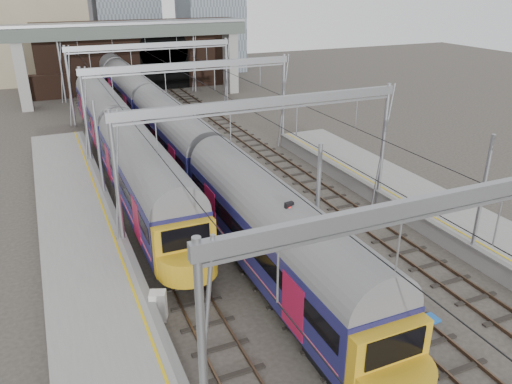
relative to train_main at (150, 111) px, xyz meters
name	(u,v)px	position (x,y,z in m)	size (l,w,h in m)	color
ground	(335,300)	(2.00, -28.92, -2.65)	(160.00, 160.00, 0.00)	#38332D
platform_left	(100,314)	(-8.18, -26.42, -2.09)	(4.32, 55.00, 1.12)	gray
tracks	(223,187)	(2.00, -13.92, -2.63)	(14.40, 80.00, 0.22)	#4C3828
overhead_line	(192,80)	(2.00, -7.44, 3.92)	(16.80, 80.00, 8.00)	gray
retaining_wall	(136,57)	(3.40, 23.01, 1.69)	(28.00, 2.75, 9.00)	#301E15
overbridge	(131,39)	(2.00, 17.08, 4.62)	(28.00, 3.00, 9.25)	gray
train_main	(150,111)	(0.00, 0.00, 0.00)	(3.06, 70.72, 5.18)	black
train_second	(120,139)	(-4.00, -7.94, -0.02)	(3.04, 35.14, 5.15)	black
signal_near_left	(287,244)	(-0.41, -28.53, 0.65)	(0.40, 0.48, 5.29)	black
signal_near_centre	(377,301)	(1.00, -33.04, 0.23)	(0.35, 0.46, 4.51)	black
relay_cabinet	(158,306)	(-5.80, -27.05, -1.96)	(0.69, 0.57, 1.38)	silver
equip_cover_a	(428,320)	(4.88, -31.86, -2.59)	(0.92, 0.65, 0.11)	blue
equip_cover_b	(236,233)	(0.23, -20.95, -2.60)	(0.73, 0.52, 0.09)	blue
equip_cover_c	(390,275)	(5.63, -28.29, -2.59)	(0.93, 0.65, 0.11)	blue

